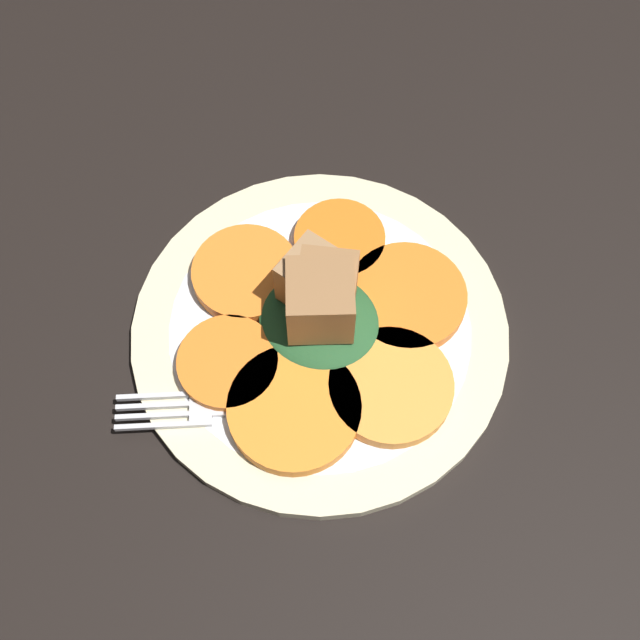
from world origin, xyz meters
The scene contains 10 objects.
table_slab centered at (0.00, 0.00, 1.00)cm, with size 120.00×120.00×2.00cm, color black.
plate centered at (0.00, 0.00, 2.52)cm, with size 25.30×25.30×1.05cm.
carrot_slice_0 centered at (0.80, -6.19, 3.63)cm, with size 8.49×8.49×1.06cm, color orange.
carrot_slice_1 centered at (5.89, -2.44, 3.63)cm, with size 8.00×8.00×1.06cm, color orange.
carrot_slice_2 centered at (4.64, 4.04, 3.63)cm, with size 8.09×8.09×1.06cm, color orange.
carrot_slice_3 centered at (-1.20, 6.50, 3.63)cm, with size 6.37×6.37×1.06cm, color orange.
carrot_slice_4 centered at (-6.15, 1.58, 3.63)cm, with size 7.36×7.36×1.06cm, color orange.
carrot_slice_5 centered at (-4.40, -4.94, 3.63)cm, with size 6.55×6.55×1.06cm, color orange.
center_pile centered at (-0.12, 0.59, 5.68)cm, with size 8.21×7.39×5.82cm.
fork centered at (-1.91, -6.98, 3.30)cm, with size 16.95×9.24×0.40cm.
Camera 1 is at (9.00, -21.85, 51.14)cm, focal length 45.00 mm.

